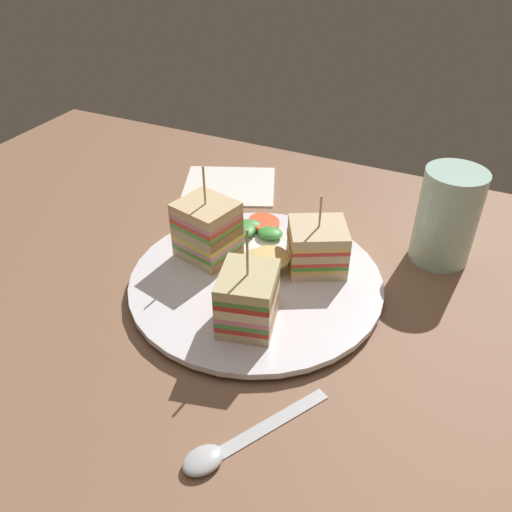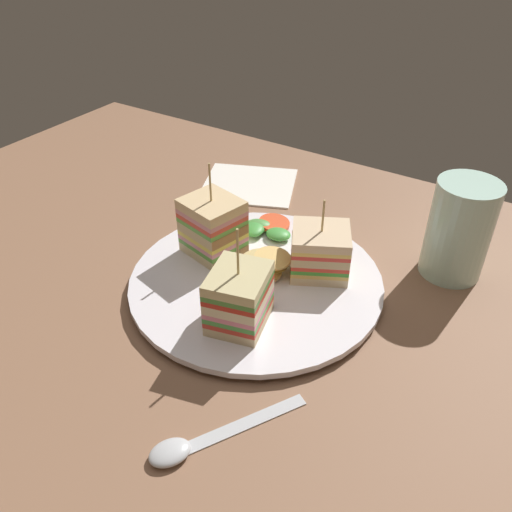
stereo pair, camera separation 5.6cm
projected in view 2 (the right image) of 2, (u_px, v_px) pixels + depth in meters
ground_plane at (256, 293)px, 59.54cm from camera, size 114.07×70.57×1.80cm
plate at (256, 281)px, 58.56cm from camera, size 28.21×28.21×1.28cm
sandwich_wedge_0 at (320, 251)px, 57.75cm from camera, size 8.27×8.07×9.19cm
sandwich_wedge_1 at (213, 227)px, 60.42cm from camera, size 7.44×6.92×11.48cm
sandwich_wedge_2 at (239, 298)px, 50.84cm from camera, size 6.66×7.40×11.03cm
chip_pile at (265, 264)px, 58.13cm from camera, size 7.28×7.36×2.60cm
salad_garnish at (265, 228)px, 65.50cm from camera, size 7.79×6.60×1.39cm
spoon at (192, 444)px, 42.13cm from camera, size 8.75×13.04×1.00cm
napkin at (249, 184)px, 78.38cm from camera, size 16.98×16.27×0.50cm
drinking_glass at (458, 236)px, 58.48cm from camera, size 6.98×6.98×11.52cm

